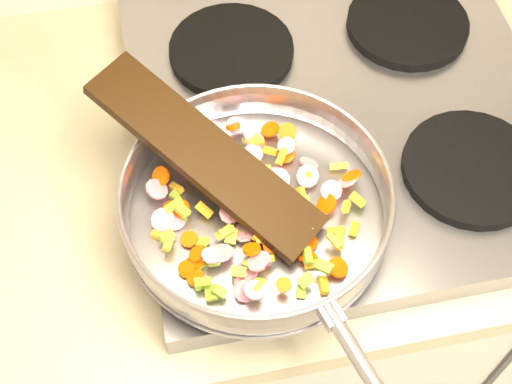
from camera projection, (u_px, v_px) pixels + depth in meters
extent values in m
cube|color=#939399|center=(343.00, 118.00, 1.05)|extent=(0.60, 0.60, 0.04)
cylinder|color=black|center=(270.00, 203.00, 0.93)|extent=(0.19, 0.19, 0.02)
cylinder|color=black|center=(472.00, 168.00, 0.96)|extent=(0.19, 0.19, 0.02)
cylinder|color=black|center=(231.00, 50.00, 1.08)|extent=(0.19, 0.19, 0.02)
cylinder|color=black|center=(407.00, 24.00, 1.11)|extent=(0.19, 0.19, 0.02)
cylinder|color=#9E9EA5|center=(256.00, 214.00, 0.91)|extent=(0.34, 0.34, 0.01)
torus|color=#9E9EA5|center=(256.00, 202.00, 0.89)|extent=(0.38, 0.38, 0.06)
torus|color=#9E9EA5|center=(256.00, 190.00, 0.86)|extent=(0.34, 0.34, 0.01)
cylinder|color=#9E9EA5|center=(373.00, 381.00, 0.74)|extent=(0.07, 0.19, 0.02)
cube|color=#9E9EA5|center=(331.00, 315.00, 0.79)|extent=(0.03, 0.03, 0.02)
cylinder|color=#BF1237|center=(245.00, 291.00, 0.84)|extent=(0.03, 0.03, 0.02)
cylinder|color=#BF1237|center=(209.00, 166.00, 0.95)|extent=(0.04, 0.04, 0.02)
cube|color=#8AAF2E|center=(198.00, 158.00, 0.93)|extent=(0.02, 0.02, 0.01)
cube|color=#8AAF2E|center=(166.00, 236.00, 0.87)|extent=(0.02, 0.02, 0.02)
cylinder|color=#BF1237|center=(175.00, 220.00, 0.90)|extent=(0.03, 0.03, 0.02)
cube|color=#8AAF2E|center=(219.00, 291.00, 0.83)|extent=(0.02, 0.02, 0.01)
cube|color=yellow|center=(282.00, 156.00, 0.93)|extent=(0.02, 0.02, 0.02)
cube|color=yellow|center=(195.00, 154.00, 0.94)|extent=(0.03, 0.02, 0.01)
cube|color=yellow|center=(324.00, 286.00, 0.85)|extent=(0.01, 0.02, 0.01)
cylinder|color=#BF1237|center=(253.00, 153.00, 0.93)|extent=(0.03, 0.03, 0.01)
cube|color=yellow|center=(302.00, 194.00, 0.91)|extent=(0.01, 0.02, 0.02)
cube|color=yellow|center=(177.00, 188.00, 0.92)|extent=(0.02, 0.02, 0.01)
cylinder|color=#BF1237|center=(248.00, 192.00, 0.92)|extent=(0.04, 0.04, 0.01)
cube|color=#8AAF2E|center=(249.00, 231.00, 0.89)|extent=(0.03, 0.02, 0.02)
cylinder|color=#BF1237|center=(211.00, 256.00, 0.85)|extent=(0.04, 0.04, 0.01)
cube|color=yellow|center=(273.00, 205.00, 0.91)|extent=(0.02, 0.03, 0.02)
cube|color=yellow|center=(256.00, 212.00, 0.90)|extent=(0.02, 0.03, 0.01)
cylinder|color=#BF1237|center=(266.00, 186.00, 0.92)|extent=(0.03, 0.03, 0.01)
cylinder|color=#BF1237|center=(230.00, 213.00, 0.89)|extent=(0.04, 0.04, 0.02)
cube|color=yellow|center=(168.00, 243.00, 0.86)|extent=(0.02, 0.02, 0.01)
cube|color=yellow|center=(313.00, 264.00, 0.87)|extent=(0.02, 0.01, 0.02)
cylinder|color=#FD4E02|center=(195.00, 155.00, 0.93)|extent=(0.03, 0.03, 0.02)
cube|color=#8AAF2E|center=(301.00, 292.00, 0.85)|extent=(0.01, 0.02, 0.01)
cylinder|color=#BF1237|center=(277.00, 180.00, 0.93)|extent=(0.05, 0.05, 0.01)
cylinder|color=#BF1237|center=(331.00, 191.00, 0.90)|extent=(0.04, 0.03, 0.02)
cube|color=yellow|center=(260.00, 199.00, 0.91)|extent=(0.01, 0.03, 0.02)
cube|color=yellow|center=(201.00, 160.00, 0.93)|extent=(0.02, 0.03, 0.02)
cylinder|color=#BF1237|center=(247.00, 189.00, 0.91)|extent=(0.03, 0.03, 0.02)
cylinder|color=#BF1237|center=(254.00, 137.00, 0.97)|extent=(0.04, 0.04, 0.01)
cylinder|color=#BF1237|center=(163.00, 220.00, 0.89)|extent=(0.04, 0.04, 0.02)
cube|color=#8AAF2E|center=(179.00, 217.00, 0.90)|extent=(0.02, 0.02, 0.01)
cylinder|color=#FD4E02|center=(187.00, 269.00, 0.86)|extent=(0.03, 0.02, 0.02)
cube|color=yellow|center=(263.00, 238.00, 0.87)|extent=(0.02, 0.01, 0.01)
cylinder|color=#BF1237|center=(221.00, 253.00, 0.86)|extent=(0.04, 0.04, 0.02)
cube|color=#8AAF2E|center=(251.00, 262.00, 0.86)|extent=(0.02, 0.02, 0.01)
cube|color=#8AAF2E|center=(206.00, 173.00, 0.94)|extent=(0.02, 0.02, 0.02)
cube|color=#8AAF2E|center=(189.00, 162.00, 0.94)|extent=(0.02, 0.02, 0.01)
cube|color=#8AAF2E|center=(358.00, 200.00, 0.90)|extent=(0.02, 0.03, 0.02)
cylinder|color=#FD4E02|center=(287.00, 132.00, 0.96)|extent=(0.03, 0.03, 0.02)
cube|color=#8AAF2E|center=(238.00, 271.00, 0.85)|extent=(0.02, 0.02, 0.01)
cylinder|color=#FD4E02|center=(228.00, 182.00, 0.93)|extent=(0.03, 0.03, 0.01)
cube|color=yellow|center=(204.00, 210.00, 0.89)|extent=(0.02, 0.02, 0.02)
cube|color=#8AAF2E|center=(183.00, 211.00, 0.88)|extent=(0.02, 0.02, 0.01)
cylinder|color=#BF1237|center=(281.00, 208.00, 0.89)|extent=(0.04, 0.04, 0.01)
cylinder|color=#FD4E02|center=(338.00, 268.00, 0.86)|extent=(0.04, 0.04, 0.02)
cube|color=#8AAF2E|center=(211.00, 293.00, 0.84)|extent=(0.02, 0.02, 0.01)
cube|color=yellow|center=(334.00, 241.00, 0.86)|extent=(0.02, 0.02, 0.01)
cube|color=#8AAF2E|center=(203.00, 281.00, 0.83)|extent=(0.02, 0.01, 0.01)
cube|color=#8AAF2E|center=(203.00, 243.00, 0.87)|extent=(0.02, 0.02, 0.02)
cube|color=yellow|center=(267.00, 183.00, 0.93)|extent=(0.01, 0.02, 0.02)
cylinder|color=#BF1237|center=(157.00, 189.00, 0.91)|extent=(0.04, 0.04, 0.02)
cube|color=yellow|center=(339.00, 241.00, 0.87)|extent=(0.01, 0.02, 0.02)
cylinder|color=#BF1237|center=(254.00, 144.00, 0.95)|extent=(0.03, 0.03, 0.02)
cylinder|color=#BF1237|center=(309.00, 163.00, 0.94)|extent=(0.03, 0.03, 0.02)
cylinder|color=#BF1237|center=(253.00, 177.00, 0.93)|extent=(0.04, 0.04, 0.03)
cube|color=yellow|center=(301.00, 209.00, 0.90)|extent=(0.02, 0.02, 0.02)
cube|color=#8AAF2E|center=(213.00, 259.00, 0.85)|extent=(0.02, 0.02, 0.01)
cylinder|color=#BF1237|center=(246.00, 231.00, 0.88)|extent=(0.04, 0.04, 0.02)
cube|color=#8AAF2E|center=(231.00, 236.00, 0.88)|extent=(0.02, 0.02, 0.01)
cube|color=#8AAF2E|center=(304.00, 203.00, 0.90)|extent=(0.02, 0.02, 0.01)
cube|color=yellow|center=(263.00, 239.00, 0.87)|extent=(0.03, 0.02, 0.01)
cylinder|color=#FD4E02|center=(171.00, 208.00, 0.91)|extent=(0.02, 0.02, 0.01)
cylinder|color=#FD4E02|center=(277.00, 242.00, 0.88)|extent=(0.03, 0.02, 0.03)
cube|color=#8AAF2E|center=(201.00, 263.00, 0.86)|extent=(0.02, 0.02, 0.02)
cylinder|color=#BF1237|center=(282.00, 235.00, 0.89)|extent=(0.04, 0.04, 0.02)
cube|color=yellow|center=(310.00, 172.00, 0.92)|extent=(0.02, 0.02, 0.02)
cube|color=#8AAF2E|center=(307.00, 255.00, 0.86)|extent=(0.01, 0.02, 0.01)
cube|color=#8AAF2E|center=(307.00, 236.00, 0.87)|extent=(0.02, 0.02, 0.02)
cylinder|color=#FD4E02|center=(284.00, 285.00, 0.83)|extent=(0.03, 0.03, 0.01)
cylinder|color=#FD4E02|center=(195.00, 262.00, 0.86)|extent=(0.03, 0.04, 0.02)
cylinder|color=#FD4E02|center=(161.00, 176.00, 0.92)|extent=(0.03, 0.04, 0.03)
cube|color=yellow|center=(248.00, 203.00, 0.91)|extent=(0.03, 0.02, 0.01)
cylinder|color=#FD4E02|center=(189.00, 239.00, 0.88)|extent=(0.03, 0.03, 0.01)
cube|color=yellow|center=(354.00, 229.00, 0.89)|extent=(0.02, 0.02, 0.02)
cube|color=yellow|center=(346.00, 206.00, 0.89)|extent=(0.02, 0.02, 0.02)
cylinder|color=#FD4E02|center=(252.00, 249.00, 0.86)|extent=(0.03, 0.03, 0.02)
cylinder|color=#FD4E02|center=(310.00, 258.00, 0.87)|extent=(0.03, 0.03, 0.01)
cube|color=#8AAF2E|center=(306.00, 280.00, 0.84)|extent=(0.02, 0.02, 0.02)
cylinder|color=#FD4E02|center=(286.00, 154.00, 0.95)|extent=(0.03, 0.03, 0.02)
cylinder|color=#FD4E02|center=(327.00, 204.00, 0.90)|extent=(0.03, 0.03, 0.03)
cylinder|color=#FD4E02|center=(352.00, 176.00, 0.91)|extent=(0.04, 0.03, 0.03)
cylinder|color=#FD4E02|center=(244.00, 167.00, 0.93)|extent=(0.03, 0.03, 0.03)
cube|color=yellow|center=(336.00, 231.00, 0.89)|extent=(0.02, 0.01, 0.02)
cube|color=#8AAF2E|center=(175.00, 194.00, 0.92)|extent=(0.02, 0.02, 0.01)
cube|color=#8AAF2E|center=(224.00, 232.00, 0.87)|extent=(0.02, 0.02, 0.02)
cube|color=yellow|center=(191.00, 155.00, 0.95)|extent=(0.03, 0.02, 0.01)
cube|color=yellow|center=(339.00, 166.00, 0.94)|extent=(0.03, 0.01, 0.01)
cube|color=yellow|center=(236.00, 201.00, 0.89)|extent=(0.02, 0.02, 0.01)
cube|color=#8AAF2E|center=(257.00, 285.00, 0.83)|extent=(0.02, 0.02, 0.02)
cylinder|color=#FD4E02|center=(307.00, 242.00, 0.88)|extent=(0.04, 0.04, 0.02)
cylinder|color=#BF1237|center=(242.00, 210.00, 0.89)|extent=(0.04, 0.05, 0.02)
cube|color=yellow|center=(233.00, 213.00, 0.90)|extent=(0.03, 0.03, 0.02)
cube|color=yellow|center=(270.00, 207.00, 0.89)|extent=(0.01, 0.03, 0.02)
cylinder|color=#FD4E02|center=(271.00, 245.00, 0.87)|extent=(0.03, 0.02, 0.02)
cylinder|color=#BF1237|center=(259.00, 261.00, 0.85)|extent=(0.04, 0.04, 0.02)
cylinder|color=#FD4E02|center=(233.00, 126.00, 0.96)|extent=(0.03, 0.03, 0.02)
cube|color=yellow|center=(256.00, 142.00, 0.94)|extent=(0.02, 0.01, 0.01)
cube|color=#8AAF2E|center=(274.00, 231.00, 0.89)|extent=(0.02, 0.02, 0.01)
cube|color=yellow|center=(175.00, 205.00, 0.89)|extent=(0.03, 0.02, 0.02)
cube|color=yellow|center=(226.00, 230.00, 0.87)|extent=(0.02, 0.01, 0.01)
cylinder|color=#FD4E02|center=(266.00, 174.00, 0.93)|extent=(0.02, 0.02, 0.01)
cylinder|color=#BF1237|center=(180.00, 163.00, 0.93)|extent=(0.03, 0.03, 0.01)
cylinder|color=#BF1237|center=(265.00, 217.00, 0.90)|extent=(0.03, 0.03, 0.01)
cylinder|color=#BF1237|center=(286.00, 146.00, 0.94)|extent=(0.03, 0.03, 0.02)
cube|color=#8AAF2E|center=(201.00, 285.00, 0.85)|extent=(0.02, 0.02, 0.01)
cylinder|color=#BF1237|center=(245.00, 272.00, 0.86)|extent=(0.04, 0.04, 0.01)
cube|color=#8AAF2E|center=(239.00, 189.00, 0.90)|extent=(0.02, 0.02, 0.02)
cube|color=yellow|center=(263.00, 188.00, 0.90)|extent=(0.03, 0.02, 0.02)
cylinder|color=#BF1237|center=(347.00, 181.00, 0.91)|extent=(0.03, 0.03, 0.02)
cylinder|color=#FD4E02|center=(195.00, 278.00, 0.85)|extent=(0.03, 0.03, 0.01)
cube|color=#8AAF2E|center=(291.00, 204.00, 0.91)|extent=(0.02, 0.02, 0.01)
cube|color=#8AAF2E|center=(251.00, 139.00, 0.97)|extent=(0.03, 0.01, 0.02)
cylinder|color=#FD4E02|center=(292.00, 242.00, 0.88)|extent=(0.03, 0.03, 0.01)
cube|color=#8AAF2E|center=(324.00, 267.00, 0.84)|extent=(0.02, 0.02, 0.01)
cylinder|color=#BF1237|center=(307.00, 176.00, 0.92)|extent=(0.03, 0.03, 0.02)
cylinder|color=#FD4E02|center=(197.00, 254.00, 0.86)|extent=(0.03, 0.03, 0.02)
cylinder|color=#FD4E02|center=(305.00, 256.00, 0.87)|extent=(0.02, 0.02, 0.02)
cylinder|color=#BF1237|center=(236.00, 125.00, 0.97)|extent=(0.04, 0.04, 0.01)
cylinder|color=#BF1237|center=(215.00, 182.00, 0.91)|extent=(0.03, 0.03, 0.03)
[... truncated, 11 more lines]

